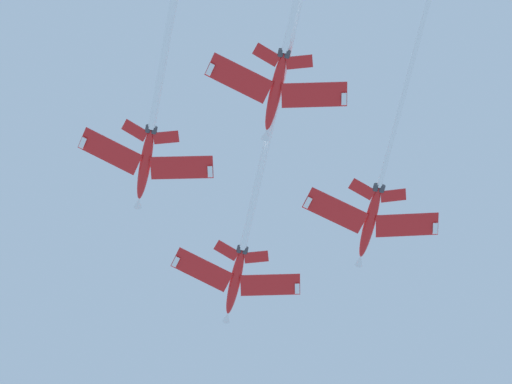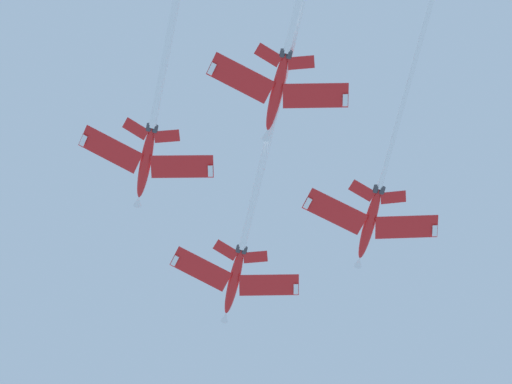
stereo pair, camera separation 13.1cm
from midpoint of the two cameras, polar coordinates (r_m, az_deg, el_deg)
name	(u,v)px [view 2 (the right image)]	position (r m, az deg, el deg)	size (l,w,h in m)	color
jet_lead	(251,212)	(176.70, -0.28, -0.97)	(47.82, 19.78, 23.40)	red
jet_left_wing	(165,62)	(167.11, -4.35, 6.16)	(55.18, 19.88, 29.43)	red
jet_right_wing	(383,174)	(171.37, 6.01, 0.85)	(48.95, 19.84, 24.26)	red
jet_slot	(296,14)	(161.96, 1.86, 8.41)	(50.30, 19.78, 25.10)	red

